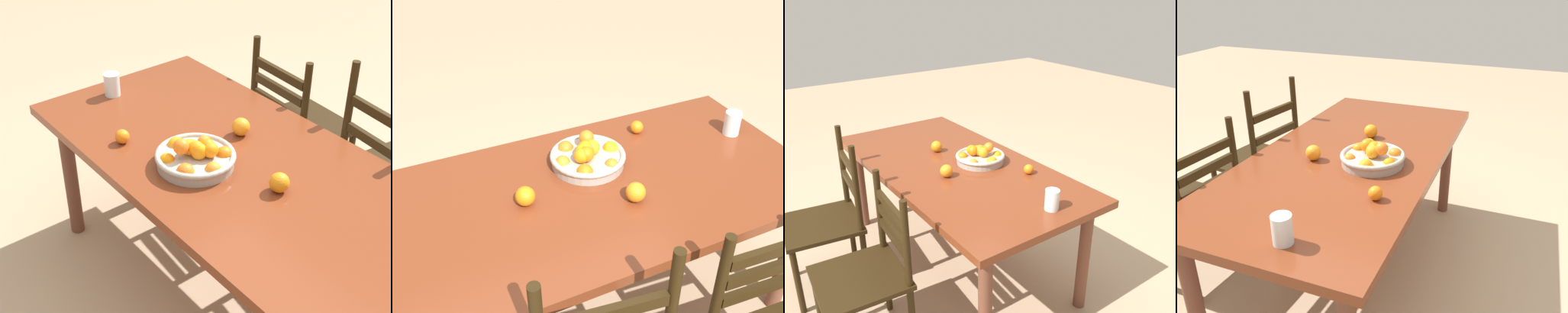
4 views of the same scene
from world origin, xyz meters
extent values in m
plane|color=tan|center=(0.00, 0.00, 0.00)|extent=(12.00, 12.00, 0.00)
cube|color=maroon|center=(0.00, 0.00, 0.71)|extent=(1.86, 0.92, 0.04)
cylinder|color=brown|center=(-0.83, -0.35, 0.35)|extent=(0.07, 0.07, 0.69)
cylinder|color=brown|center=(0.83, -0.35, 0.35)|extent=(0.07, 0.07, 0.69)
cylinder|color=brown|center=(-0.83, 0.35, 0.35)|extent=(0.07, 0.07, 0.69)
cylinder|color=brown|center=(0.83, 0.35, 0.35)|extent=(0.07, 0.07, 0.69)
cube|color=black|center=(-0.36, 0.81, 0.44)|extent=(0.47, 0.47, 0.03)
cylinder|color=black|center=(-0.15, 0.98, 0.21)|extent=(0.04, 0.04, 0.43)
cylinder|color=black|center=(-0.18, 0.60, 0.21)|extent=(0.04, 0.04, 0.43)
cylinder|color=black|center=(-0.18, 0.60, 0.68)|extent=(0.04, 0.04, 0.47)
cylinder|color=black|center=(-0.57, 0.63, 0.68)|extent=(0.04, 0.04, 0.47)
cube|color=black|center=(-0.38, 0.61, 0.62)|extent=(0.35, 0.05, 0.04)
cube|color=black|center=(-0.38, 0.61, 0.70)|extent=(0.35, 0.05, 0.04)
cube|color=black|center=(-0.38, 0.61, 0.79)|extent=(0.35, 0.05, 0.04)
cube|color=black|center=(0.25, 0.81, 0.45)|extent=(0.50, 0.50, 0.03)
cylinder|color=black|center=(0.48, 0.98, 0.22)|extent=(0.04, 0.04, 0.44)
cylinder|color=black|center=(0.09, 1.03, 0.22)|extent=(0.04, 0.04, 0.44)
cylinder|color=black|center=(0.42, 0.59, 0.22)|extent=(0.04, 0.04, 0.44)
cylinder|color=black|center=(0.03, 0.64, 0.22)|extent=(0.04, 0.04, 0.44)
cylinder|color=black|center=(0.42, 0.59, 0.73)|extent=(0.04, 0.04, 0.53)
cylinder|color=black|center=(0.03, 0.64, 0.73)|extent=(0.04, 0.04, 0.53)
cube|color=black|center=(0.23, 0.61, 0.68)|extent=(0.36, 0.07, 0.04)
cube|color=black|center=(0.23, 0.61, 0.82)|extent=(0.36, 0.07, 0.04)
cylinder|color=#A79F94|center=(-0.07, -0.15, 0.76)|extent=(0.31, 0.31, 0.05)
torus|color=#A79F94|center=(-0.07, -0.15, 0.78)|extent=(0.32, 0.32, 0.02)
sphere|color=orange|center=(0.04, -0.16, 0.77)|extent=(0.07, 0.07, 0.07)
sphere|color=orange|center=(-0.01, -0.06, 0.77)|extent=(0.07, 0.07, 0.07)
sphere|color=orange|center=(-0.13, -0.06, 0.77)|extent=(0.06, 0.06, 0.06)
sphere|color=orange|center=(-0.18, -0.16, 0.77)|extent=(0.07, 0.07, 0.07)
sphere|color=orange|center=(-0.12, -0.26, 0.77)|extent=(0.06, 0.06, 0.06)
sphere|color=orange|center=(-0.01, -0.25, 0.77)|extent=(0.07, 0.07, 0.07)
sphere|color=orange|center=(-0.09, -0.21, 0.83)|extent=(0.06, 0.06, 0.06)
sphere|color=orange|center=(-0.05, -0.12, 0.82)|extent=(0.07, 0.07, 0.07)
sphere|color=orange|center=(-0.04, -0.15, 0.81)|extent=(0.06, 0.06, 0.06)
sphere|color=orange|center=(-0.07, -0.15, 0.81)|extent=(0.06, 0.06, 0.06)
sphere|color=orange|center=(-0.06, -0.16, 0.82)|extent=(0.06, 0.06, 0.06)
sphere|color=orange|center=(-0.03, -0.12, 0.81)|extent=(0.06, 0.06, 0.06)
sphere|color=orange|center=(-0.05, -0.15, 0.81)|extent=(0.06, 0.06, 0.06)
sphere|color=orange|center=(-0.09, -0.16, 0.81)|extent=(0.07, 0.07, 0.07)
sphere|color=orange|center=(-0.13, 0.14, 0.77)|extent=(0.08, 0.08, 0.08)
sphere|color=orange|center=(0.25, -0.02, 0.77)|extent=(0.08, 0.08, 0.08)
sphere|color=orange|center=(-0.39, -0.29, 0.76)|extent=(0.06, 0.06, 0.06)
cylinder|color=silver|center=(-0.79, -0.10, 0.79)|extent=(0.08, 0.08, 0.11)
camera|label=1|loc=(1.44, -1.34, 2.05)|focal=54.22mm
camera|label=2|loc=(0.63, 1.34, 1.90)|focal=43.68mm
camera|label=3|loc=(-2.14, 1.32, 1.84)|focal=39.00mm
camera|label=4|loc=(-1.78, -0.83, 1.61)|focal=37.87mm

